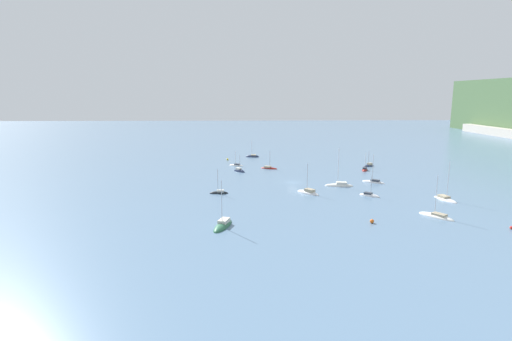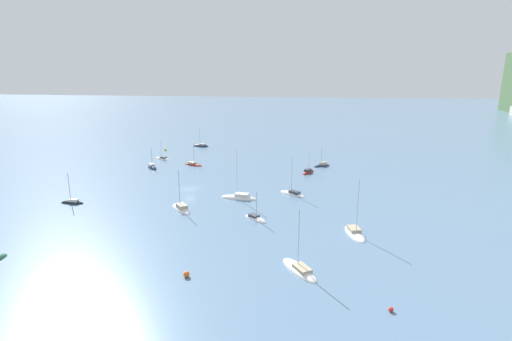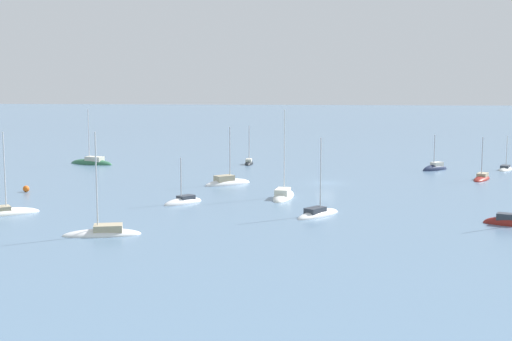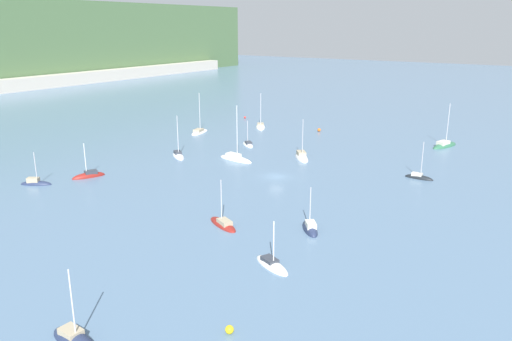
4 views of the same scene
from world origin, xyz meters
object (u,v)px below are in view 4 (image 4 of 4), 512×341
Objects in this scene: sailboat_6 at (178,156)px; mooring_buoy_2 at (229,330)px; sailboat_2 at (248,145)px; sailboat_10 at (310,229)px; sailboat_5 at (75,341)px; sailboat_11 at (261,127)px; sailboat_9 at (199,132)px; mooring_buoy_1 at (245,117)px; sailboat_13 at (272,265)px; sailboat_1 at (419,178)px; sailboat_4 at (36,184)px; sailboat_12 at (236,159)px; sailboat_0 at (223,224)px; sailboat_3 at (302,158)px; mooring_buoy_0 at (319,130)px; sailboat_7 at (89,176)px; sailboat_8 at (444,146)px.

sailboat_6 is 11.71× the size of mooring_buoy_2.
sailboat_6 is at bearing 108.78° from sailboat_2.
sailboat_2 is at bearing 4.72° from sailboat_10.
sailboat_5 is at bearing 128.90° from mooring_buoy_2.
sailboat_5 is at bearing -11.20° from sailboat_11.
sailboat_5 is at bearing -160.92° from sailboat_9.
sailboat_5 is 107.34m from mooring_buoy_1.
sailboat_13 is at bearing 146.58° from sailboat_10.
sailboat_1 reaches higher than mooring_buoy_2.
sailboat_4 is 49.29m from sailboat_5.
sailboat_9 is 86.41m from mooring_buoy_2.
sailboat_5 is 61.43m from sailboat_12.
sailboat_3 is at bearing -52.95° from sailboat_0.
sailboat_1 reaches higher than mooring_buoy_0.
sailboat_13 is at bearing 76.10° from sailboat_5.
sailboat_7 is 44.32m from sailboat_10.
sailboat_0 is at bearing -49.76° from sailboat_12.
sailboat_0 is at bearing 76.41° from sailboat_10.
sailboat_11 is at bearing -24.50° from sailboat_2.
mooring_buoy_1 is (27.12, 19.80, 0.23)m from sailboat_2.
sailboat_8 reaches higher than sailboat_6.
mooring_buoy_2 is at bearing -89.91° from sailboat_1.
sailboat_11 is at bearing -0.86° from sailboat_10.
sailboat_1 is at bearing 30.17° from sailboat_11.
sailboat_8 is 70.50m from sailboat_13.
sailboat_0 is 65.44m from sailboat_8.
sailboat_0 reaches higher than mooring_buoy_2.
sailboat_7 is (-19.91, 3.41, -0.01)m from sailboat_6.
sailboat_8 is at bearing -88.12° from mooring_buoy_0.
sailboat_8 reaches higher than sailboat_4.
sailboat_0 is 11.82m from sailboat_10.
mooring_buoy_0 is at bearing 68.90° from sailboat_11.
sailboat_9 is (8.54, 57.81, 0.01)m from sailboat_1.
sailboat_3 is at bearing 45.98° from sailboat_12.
sailboat_0 is 0.71× the size of sailboat_11.
sailboat_2 is 0.68× the size of sailboat_6.
mooring_buoy_2 is (-24.64, -4.97, 0.29)m from sailboat_10.
sailboat_13 is (-30.78, -42.16, -0.03)m from sailboat_6.
mooring_buoy_0 is at bearing 107.34° from sailboat_5.
sailboat_6 is at bearing -164.44° from sailboat_9.
sailboat_2 reaches higher than mooring_buoy_2.
sailboat_10 is (8.65, -48.27, -0.03)m from sailboat_4.
sailboat_10 reaches higher than mooring_buoy_0.
sailboat_12 is at bearing -166.95° from sailboat_1.
sailboat_2 is 17.46m from sailboat_6.
sailboat_9 is at bearing 26.38° from sailboat_2.
sailboat_13 is at bearing 99.95° from sailboat_7.
sailboat_10 is (-19.15, -40.91, -0.00)m from sailboat_6.
sailboat_12 is at bearing 35.48° from mooring_buoy_2.
sailboat_12 is (-8.51, 10.55, -0.00)m from sailboat_3.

